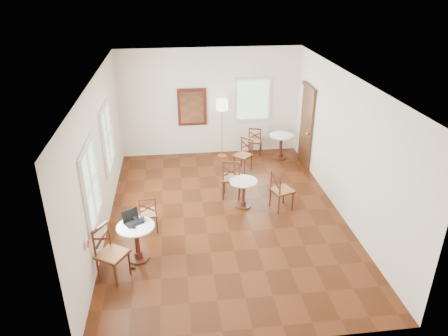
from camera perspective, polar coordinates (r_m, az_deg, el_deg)
name	(u,v)px	position (r m, az deg, el deg)	size (l,w,h in m)	color
ground	(226,215)	(9.23, 0.23, -6.41)	(7.00, 7.00, 0.00)	#52220E
room_shell	(221,129)	(8.63, -0.38, 5.24)	(5.02, 7.02, 3.01)	white
cafe_table_near	(137,239)	(7.88, -11.73, -9.37)	(0.68, 0.68, 0.72)	#4C2113
cafe_table_mid	(243,191)	(9.36, 2.63, -3.08)	(0.62, 0.62, 0.65)	#4C2113
cafe_table_back	(281,144)	(11.87, 7.73, 3.25)	(0.66, 0.66, 0.70)	#4C2113
chair_near_a	(148,213)	(8.66, -10.25, -6.04)	(0.41, 0.41, 0.82)	#4C2113
chair_near_b	(111,253)	(7.54, -15.08, -11.08)	(0.63, 0.63, 1.00)	#4C2113
chair_mid_a	(232,178)	(9.72, 1.04, -1.38)	(0.54, 0.54, 0.98)	#4C2113
chair_mid_b	(281,190)	(9.32, 7.73, -2.97)	(0.56, 0.56, 0.95)	#4C2113
chair_back_a	(255,140)	(12.07, 4.25, 3.74)	(0.49, 0.49, 0.84)	#4C2113
chair_back_b	(244,155)	(11.07, 2.67, 1.81)	(0.57, 0.57, 0.88)	#4C2113
floor_lamp	(222,109)	(11.53, -0.28, 8.03)	(0.33, 0.33, 1.67)	#BF8C3F
laptop	(132,220)	(7.82, -12.35, -6.83)	(0.41, 0.39, 0.23)	black
mouse	(133,227)	(7.66, -12.21, -7.87)	(0.09, 0.06, 0.03)	black
navy_mug	(142,220)	(7.79, -10.99, -6.88)	(0.13, 0.08, 0.10)	#101037
water_glass	(135,219)	(7.81, -11.91, -6.81)	(0.07, 0.07, 0.11)	white
power_adapter	(132,268)	(7.92, -12.34, -13.07)	(0.10, 0.06, 0.04)	black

